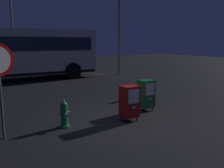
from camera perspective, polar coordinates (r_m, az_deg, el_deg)
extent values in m
plane|color=black|center=(6.79, 3.19, -9.24)|extent=(60.00, 60.00, 0.00)
cylinder|color=#1E7238|center=(6.57, -11.35, -9.87)|extent=(0.28, 0.28, 0.05)
cylinder|color=#1E7238|center=(6.47, -11.44, -7.37)|extent=(0.19, 0.19, 0.55)
sphere|color=#1E7238|center=(6.40, -11.52, -5.01)|extent=(0.19, 0.19, 0.19)
cylinder|color=gray|center=(6.37, -11.56, -3.97)|extent=(0.06, 0.06, 0.05)
cylinder|color=gray|center=(6.34, -11.02, -7.45)|extent=(0.09, 0.08, 0.09)
cylinder|color=gray|center=(6.42, -12.55, -7.05)|extent=(0.07, 0.07, 0.07)
cylinder|color=gray|center=(6.50, -10.37, -6.75)|extent=(0.07, 0.07, 0.07)
cylinder|color=black|center=(7.82, 7.83, -6.26)|extent=(0.04, 0.04, 0.12)
cylinder|color=black|center=(8.03, 9.70, -5.88)|extent=(0.04, 0.04, 0.12)
cylinder|color=black|center=(8.03, 6.56, -5.80)|extent=(0.04, 0.04, 0.12)
cylinder|color=black|center=(8.23, 8.41, -5.44)|extent=(0.04, 0.04, 0.12)
cube|color=#19602D|center=(7.90, 8.22, -2.28)|extent=(0.48, 0.40, 0.90)
cube|color=#B2B7BF|center=(7.71, 9.23, -1.24)|extent=(0.36, 0.01, 0.40)
cube|color=gray|center=(7.78, 9.18, -3.52)|extent=(0.10, 0.02, 0.08)
cylinder|color=black|center=(6.76, 3.68, -8.80)|extent=(0.04, 0.04, 0.12)
cylinder|color=black|center=(6.95, 5.97, -8.30)|extent=(0.04, 0.04, 0.12)
cylinder|color=black|center=(6.98, 2.34, -8.18)|extent=(0.04, 0.04, 0.12)
cylinder|color=black|center=(7.16, 4.60, -7.72)|extent=(0.04, 0.04, 0.12)
cube|color=#9E1411|center=(6.82, 4.21, -4.17)|extent=(0.48, 0.40, 0.90)
cube|color=#B2B7BF|center=(6.61, 5.27, -3.02)|extent=(0.36, 0.01, 0.40)
cube|color=gray|center=(6.69, 5.24, -5.65)|extent=(0.10, 0.02, 0.08)
cylinder|color=#4C4F54|center=(5.95, -25.26, -1.97)|extent=(0.06, 0.06, 2.20)
cube|color=black|center=(9.25, 3.09, -3.91)|extent=(0.36, 0.36, 0.03)
cone|color=orange|center=(9.19, 3.10, -2.31)|extent=(0.28, 0.28, 0.50)
cylinder|color=white|center=(9.18, 3.11, -2.00)|extent=(0.17, 0.17, 0.06)
cube|color=beige|center=(15.17, -24.38, 6.98)|extent=(10.55, 2.71, 2.65)
cube|color=#1E2838|center=(15.16, -24.51, 8.77)|extent=(9.92, 2.72, 0.80)
cube|color=black|center=(15.27, -24.05, 2.39)|extent=(10.34, 2.72, 0.16)
cylinder|color=black|center=(14.91, -9.34, 3.16)|extent=(1.01, 0.30, 1.00)
cylinder|color=black|center=(17.26, -12.35, 3.97)|extent=(1.01, 0.30, 1.00)
cylinder|color=#4C4F54|center=(16.82, 1.68, 12.76)|extent=(0.14, 0.14, 6.11)
cylinder|color=#4C4F54|center=(17.15, -22.98, 13.77)|extent=(0.14, 0.14, 7.20)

